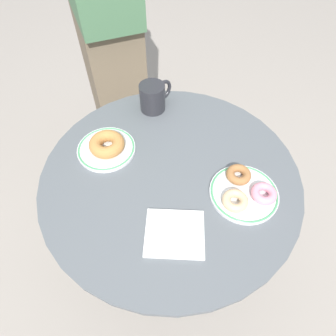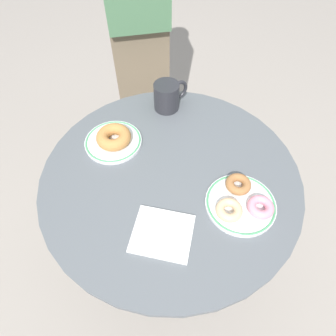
{
  "view_description": "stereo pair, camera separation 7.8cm",
  "coord_description": "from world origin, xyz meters",
  "px_view_note": "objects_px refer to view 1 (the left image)",
  "views": [
    {
      "loc": [
        0.16,
        -0.45,
        1.39
      ],
      "look_at": [
        -0.0,
        -0.01,
        0.77
      ],
      "focal_mm": 30.35,
      "sensor_mm": 36.0,
      "label": 1
    },
    {
      "loc": [
        0.23,
        -0.42,
        1.39
      ],
      "look_at": [
        -0.0,
        -0.01,
        0.77
      ],
      "focal_mm": 30.35,
      "sensor_mm": 36.0,
      "label": 2
    }
  ],
  "objects_px": {
    "donut_glazed": "(235,201)",
    "plate_left": "(106,149)",
    "donut_old_fashioned": "(107,144)",
    "donut_cinnamon": "(239,175)",
    "plate_right": "(244,192)",
    "donut_pink_frosted": "(264,193)",
    "cafe_table": "(170,211)",
    "paper_napkin": "(175,233)",
    "coffee_mug": "(153,97)",
    "person_figure": "(107,32)"
  },
  "relations": [
    {
      "from": "plate_right",
      "to": "donut_cinnamon",
      "type": "xyz_separation_m",
      "value": [
        -0.03,
        0.04,
        0.02
      ]
    },
    {
      "from": "plate_left",
      "to": "plate_right",
      "type": "distance_m",
      "value": 0.42
    },
    {
      "from": "donut_cinnamon",
      "to": "donut_glazed",
      "type": "bearing_deg",
      "value": -84.26
    },
    {
      "from": "plate_right",
      "to": "coffee_mug",
      "type": "xyz_separation_m",
      "value": [
        -0.36,
        0.24,
        0.04
      ]
    },
    {
      "from": "donut_pink_frosted",
      "to": "paper_napkin",
      "type": "relative_size",
      "value": 0.47
    },
    {
      "from": "donut_glazed",
      "to": "coffee_mug",
      "type": "bearing_deg",
      "value": 140.35
    },
    {
      "from": "donut_old_fashioned",
      "to": "coffee_mug",
      "type": "height_order",
      "value": "coffee_mug"
    },
    {
      "from": "donut_cinnamon",
      "to": "paper_napkin",
      "type": "bearing_deg",
      "value": -117.06
    },
    {
      "from": "donut_pink_frosted",
      "to": "coffee_mug",
      "type": "distance_m",
      "value": 0.47
    },
    {
      "from": "donut_old_fashioned",
      "to": "donut_pink_frosted",
      "type": "bearing_deg",
      "value": -0.8
    },
    {
      "from": "plate_left",
      "to": "coffee_mug",
      "type": "relative_size",
      "value": 1.45
    },
    {
      "from": "plate_left",
      "to": "donut_cinnamon",
      "type": "bearing_deg",
      "value": 4.43
    },
    {
      "from": "plate_left",
      "to": "paper_napkin",
      "type": "bearing_deg",
      "value": -32.94
    },
    {
      "from": "cafe_table",
      "to": "donut_old_fashioned",
      "type": "distance_m",
      "value": 0.33
    },
    {
      "from": "donut_pink_frosted",
      "to": "donut_cinnamon",
      "type": "xyz_separation_m",
      "value": [
        -0.07,
        0.04,
        0.0
      ]
    },
    {
      "from": "paper_napkin",
      "to": "coffee_mug",
      "type": "xyz_separation_m",
      "value": [
        -0.22,
        0.41,
        0.04
      ]
    },
    {
      "from": "donut_pink_frosted",
      "to": "coffee_mug",
      "type": "bearing_deg",
      "value": 150.01
    },
    {
      "from": "coffee_mug",
      "to": "plate_right",
      "type": "bearing_deg",
      "value": -33.52
    },
    {
      "from": "coffee_mug",
      "to": "person_figure",
      "type": "bearing_deg",
      "value": 137.51
    },
    {
      "from": "plate_right",
      "to": "donut_old_fashioned",
      "type": "xyz_separation_m",
      "value": [
        -0.41,
        0.01,
        0.02
      ]
    },
    {
      "from": "plate_left",
      "to": "person_figure",
      "type": "height_order",
      "value": "person_figure"
    },
    {
      "from": "plate_right",
      "to": "person_figure",
      "type": "relative_size",
      "value": 0.11
    },
    {
      "from": "plate_left",
      "to": "plate_right",
      "type": "height_order",
      "value": "same"
    },
    {
      "from": "plate_left",
      "to": "donut_old_fashioned",
      "type": "distance_m",
      "value": 0.02
    },
    {
      "from": "donut_pink_frosted",
      "to": "paper_napkin",
      "type": "bearing_deg",
      "value": -136.12
    },
    {
      "from": "cafe_table",
      "to": "paper_napkin",
      "type": "bearing_deg",
      "value": -66.7
    },
    {
      "from": "donut_glazed",
      "to": "plate_left",
      "type": "bearing_deg",
      "value": 172.31
    },
    {
      "from": "coffee_mug",
      "to": "paper_napkin",
      "type": "bearing_deg",
      "value": -61.65
    },
    {
      "from": "plate_right",
      "to": "donut_pink_frosted",
      "type": "bearing_deg",
      "value": 3.34
    },
    {
      "from": "donut_old_fashioned",
      "to": "donut_cinnamon",
      "type": "height_order",
      "value": "donut_old_fashioned"
    },
    {
      "from": "plate_right",
      "to": "donut_cinnamon",
      "type": "height_order",
      "value": "donut_cinnamon"
    },
    {
      "from": "cafe_table",
      "to": "donut_old_fashioned",
      "type": "bearing_deg",
      "value": 176.64
    },
    {
      "from": "donut_old_fashioned",
      "to": "coffee_mug",
      "type": "xyz_separation_m",
      "value": [
        0.06,
        0.23,
        0.02
      ]
    },
    {
      "from": "plate_right",
      "to": "donut_old_fashioned",
      "type": "distance_m",
      "value": 0.42
    },
    {
      "from": "donut_cinnamon",
      "to": "person_figure",
      "type": "distance_m",
      "value": 0.83
    },
    {
      "from": "coffee_mug",
      "to": "donut_cinnamon",
      "type": "bearing_deg",
      "value": -30.72
    },
    {
      "from": "donut_cinnamon",
      "to": "person_figure",
      "type": "xyz_separation_m",
      "value": [
        -0.66,
        0.5,
        0.04
      ]
    },
    {
      "from": "plate_right",
      "to": "donut_pink_frosted",
      "type": "xyz_separation_m",
      "value": [
        0.05,
        0.0,
        0.02
      ]
    },
    {
      "from": "cafe_table",
      "to": "donut_pink_frosted",
      "type": "xyz_separation_m",
      "value": [
        0.26,
        0.01,
        0.25
      ]
    },
    {
      "from": "donut_old_fashioned",
      "to": "person_figure",
      "type": "xyz_separation_m",
      "value": [
        -0.28,
        0.53,
        0.03
      ]
    },
    {
      "from": "donut_old_fashioned",
      "to": "donut_cinnamon",
      "type": "relative_size",
      "value": 1.54
    },
    {
      "from": "cafe_table",
      "to": "coffee_mug",
      "type": "height_order",
      "value": "coffee_mug"
    },
    {
      "from": "donut_glazed",
      "to": "donut_old_fashioned",
      "type": "bearing_deg",
      "value": 172.25
    },
    {
      "from": "donut_cinnamon",
      "to": "coffee_mug",
      "type": "distance_m",
      "value": 0.39
    },
    {
      "from": "plate_right",
      "to": "coffee_mug",
      "type": "distance_m",
      "value": 0.43
    },
    {
      "from": "plate_left",
      "to": "coffee_mug",
      "type": "xyz_separation_m",
      "value": [
        0.06,
        0.23,
        0.04
      ]
    },
    {
      "from": "donut_old_fashioned",
      "to": "donut_cinnamon",
      "type": "xyz_separation_m",
      "value": [
        0.39,
        0.03,
        -0.01
      ]
    },
    {
      "from": "cafe_table",
      "to": "plate_left",
      "type": "xyz_separation_m",
      "value": [
        -0.21,
        0.01,
        0.24
      ]
    },
    {
      "from": "donut_old_fashioned",
      "to": "donut_cinnamon",
      "type": "bearing_deg",
      "value": 4.56
    },
    {
      "from": "plate_right",
      "to": "donut_glazed",
      "type": "height_order",
      "value": "donut_glazed"
    }
  ]
}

